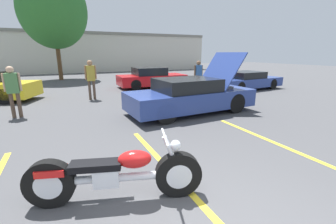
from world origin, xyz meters
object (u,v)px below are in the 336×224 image
object	(u,v)px
show_car_hood_open	(191,96)
spectator_midground	(13,87)
motorcycle	(116,175)
parked_car_mid_row	(151,78)
parked_car_right_row	(247,81)
spectator_far_lot	(198,74)
spectator_near_motorcycle	(91,76)
tree_background	(53,10)

from	to	relation	value
show_car_hood_open	spectator_midground	size ratio (longest dim) A/B	2.73
motorcycle	spectator_midground	xyz separation A→B (m)	(-2.11, 5.91, 0.62)
motorcycle	parked_car_mid_row	bearing A→B (deg)	83.64
parked_car_right_row	spectator_far_lot	bearing A→B (deg)	176.10
parked_car_mid_row	spectator_far_lot	distance (m)	3.58
show_car_hood_open	spectator_far_lot	world-z (taller)	show_car_hood_open
motorcycle	parked_car_right_row	bearing A→B (deg)	54.76
spectator_near_motorcycle	parked_car_right_row	bearing A→B (deg)	-4.19
parked_car_right_row	parked_car_mid_row	bearing A→B (deg)	142.51
tree_background	motorcycle	distance (m)	18.18
motorcycle	spectator_far_lot	world-z (taller)	spectator_far_lot
motorcycle	spectator_near_motorcycle	world-z (taller)	spectator_near_motorcycle
tree_background	spectator_near_motorcycle	bearing A→B (deg)	-82.05
motorcycle	show_car_hood_open	xyz separation A→B (m)	(3.62, 3.99, 0.21)
show_car_hood_open	parked_car_mid_row	world-z (taller)	show_car_hood_open
spectator_near_motorcycle	spectator_midground	xyz separation A→B (m)	(-2.72, -2.09, -0.06)
spectator_midground	spectator_far_lot	world-z (taller)	spectator_far_lot
parked_car_right_row	spectator_near_motorcycle	bearing A→B (deg)	171.37
parked_car_mid_row	spectator_near_motorcycle	size ratio (longest dim) A/B	2.34
show_car_hood_open	parked_car_mid_row	bearing A→B (deg)	79.05
parked_car_mid_row	parked_car_right_row	size ratio (longest dim) A/B	0.94
tree_background	spectator_near_motorcycle	world-z (taller)	tree_background
spectator_far_lot	parked_car_mid_row	bearing A→B (deg)	114.29
parked_car_mid_row	spectator_near_motorcycle	distance (m)	4.73
show_car_hood_open	tree_background	bearing A→B (deg)	104.98
motorcycle	spectator_near_motorcycle	size ratio (longest dim) A/B	1.37
spectator_midground	spectator_far_lot	distance (m)	8.25
parked_car_mid_row	motorcycle	bearing A→B (deg)	-112.59
parked_car_right_row	spectator_midground	bearing A→B (deg)	-177.34
show_car_hood_open	spectator_midground	xyz separation A→B (m)	(-5.72, 1.92, 0.40)
parked_car_mid_row	spectator_midground	xyz separation A→B (m)	(-6.67, -4.65, 0.44)
tree_background	motorcycle	size ratio (longest dim) A/B	3.28
show_car_hood_open	spectator_midground	world-z (taller)	show_car_hood_open
show_car_hood_open	spectator_far_lot	distance (m)	4.13
show_car_hood_open	parked_car_mid_row	distance (m)	6.64
motorcycle	spectator_far_lot	distance (m)	9.50
parked_car_mid_row	parked_car_right_row	world-z (taller)	parked_car_mid_row
tree_background	spectator_midground	xyz separation A→B (m)	(-1.39, -11.59, -4.26)
show_car_hood_open	parked_car_mid_row	xyz separation A→B (m)	(0.94, 6.57, -0.04)
motorcycle	show_car_hood_open	size ratio (longest dim) A/B	0.53
spectator_near_motorcycle	spectator_far_lot	xyz separation A→B (m)	(5.41, -0.68, -0.05)
tree_background	spectator_far_lot	bearing A→B (deg)	-56.50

